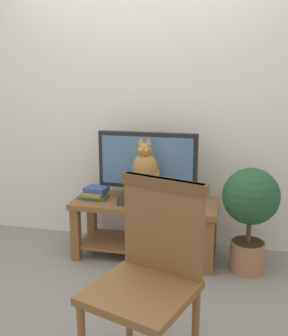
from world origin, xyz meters
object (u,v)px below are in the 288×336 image
Objects in this scene: potted_plant at (250,207)px; media_box at (146,199)px; tv_stand at (145,219)px; tv at (147,164)px; wooden_chair at (151,266)px; cat at (146,174)px; book_stack at (94,193)px.

media_box is at bearing 178.85° from potted_plant.
tv is (0.00, 0.07, 0.44)m from tv_stand.
potted_plant is at bearing -9.80° from tv.
tv is 0.28m from media_box.
media_box is at bearing -71.04° from tv_stand.
cat is at bearing 103.78° from wooden_chair.
potted_plant reaches higher than media_box.
book_stack is (-0.44, 0.04, -0.20)m from cat.
wooden_chair is at bearing -113.36° from potted_plant.
cat is at bearing -4.80° from book_stack.
potted_plant is at bearing -4.70° from tv_stand.
tv is 1.71× the size of cat.
wooden_chair is (0.31, -1.25, 0.25)m from tv_stand.
book_stack is 0.30× the size of potted_plant.
tv_stand is at bearing 103.88° from wooden_chair.
media_box is 0.21m from cat.
wooden_chair is at bearing -76.12° from tv_stand.
wooden_chair is at bearing -76.34° from media_box.
book_stack is at bearing -166.26° from tv.
wooden_chair is 1.29m from potted_plant.
potted_plant is (0.51, 1.18, -0.06)m from wooden_chair.
tv_stand is 2.82× the size of media_box.
media_box is 1.71× the size of book_stack.
wooden_chair is (0.29, -1.18, -0.15)m from cat.
media_box is 0.80m from potted_plant.
book_stack is at bearing 175.20° from cat.
book_stack is (-0.73, 1.22, -0.05)m from wooden_chair.
media_box is (0.02, -0.13, -0.25)m from tv.
book_stack is at bearing 177.16° from media_box.
wooden_chair is 1.42m from book_stack.
wooden_chair reaches higher than tv_stand.
tv is 0.87m from potted_plant.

